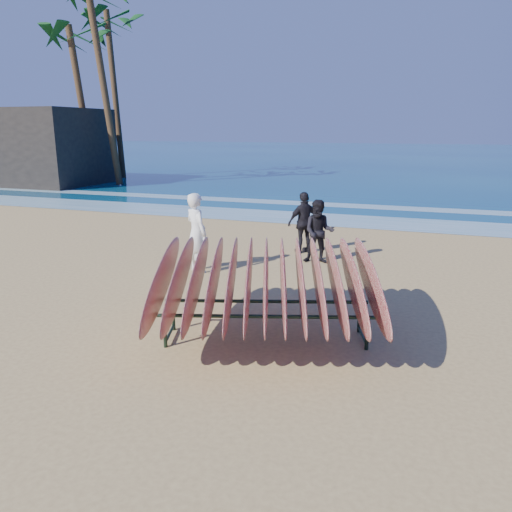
# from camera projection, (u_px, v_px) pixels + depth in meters

# --- Properties ---
(ground) EXTENTS (120.00, 120.00, 0.00)m
(ground) POSITION_uv_depth(u_px,v_px,m) (240.00, 322.00, 8.34)
(ground) COLOR tan
(ground) RESTS_ON ground
(ocean) EXTENTS (160.00, 160.00, 0.00)m
(ocean) POSITION_uv_depth(u_px,v_px,m) (409.00, 155.00, 58.58)
(ocean) COLOR navy
(ocean) RESTS_ON ground
(foam_near) EXTENTS (160.00, 160.00, 0.00)m
(foam_near) POSITION_uv_depth(u_px,v_px,m) (343.00, 220.00, 17.47)
(foam_near) COLOR white
(foam_near) RESTS_ON ground
(foam_far) EXTENTS (160.00, 160.00, 0.00)m
(foam_far) POSITION_uv_depth(u_px,v_px,m) (358.00, 206.00, 20.67)
(foam_far) COLOR white
(foam_far) RESTS_ON ground
(surfboard_rack) EXTENTS (3.96, 3.89, 1.53)m
(surfboard_rack) POSITION_uv_depth(u_px,v_px,m) (266.00, 281.00, 7.43)
(surfboard_rack) COLOR black
(surfboard_rack) RESTS_ON ground
(person_white) EXTENTS (0.78, 0.72, 1.78)m
(person_white) POSITION_uv_depth(u_px,v_px,m) (197.00, 233.00, 11.07)
(person_white) COLOR white
(person_white) RESTS_ON ground
(person_dark_a) EXTENTS (0.82, 0.68, 1.52)m
(person_dark_a) POSITION_uv_depth(u_px,v_px,m) (319.00, 232.00, 11.84)
(person_dark_a) COLOR black
(person_dark_a) RESTS_ON ground
(person_dark_b) EXTENTS (0.94, 0.92, 1.58)m
(person_dark_b) POSITION_uv_depth(u_px,v_px,m) (304.00, 223.00, 12.82)
(person_dark_b) COLOR black
(person_dark_b) RESTS_ON ground
(building) EXTENTS (9.43, 5.24, 4.19)m
(building) POSITION_uv_depth(u_px,v_px,m) (21.00, 147.00, 28.96)
(building) COLOR #2D2823
(building) RESTS_ON ground
(palm_mid) EXTENTS (5.20, 5.20, 8.60)m
(palm_mid) POSITION_uv_depth(u_px,v_px,m) (77.00, 39.00, 26.59)
(palm_mid) COLOR brown
(palm_mid) RESTS_ON ground
(palm_right) EXTENTS (5.20, 5.20, 10.14)m
(palm_right) POSITION_uv_depth(u_px,v_px,m) (110.00, 24.00, 30.10)
(palm_right) COLOR brown
(palm_right) RESTS_ON ground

